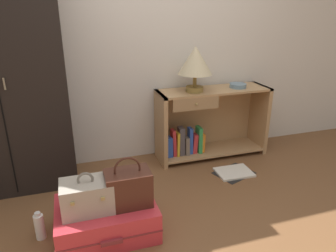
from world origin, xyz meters
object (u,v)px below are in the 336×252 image
(wardrobe, at_px, (2,78))
(handbag, at_px, (128,188))
(suitcase_large, at_px, (107,218))
(bowl, at_px, (238,86))
(open_book_on_floor, at_px, (234,172))
(bottle, at_px, (40,226))
(train_case, at_px, (87,196))
(bookshelf, at_px, (207,123))
(table_lamp, at_px, (195,62))

(wardrobe, height_order, handbag, wardrobe)
(wardrobe, bearing_deg, suitcase_large, -53.82)
(bowl, height_order, handbag, bowl)
(open_book_on_floor, bearing_deg, bottle, -166.62)
(bottle, bearing_deg, wardrobe, 104.20)
(wardrobe, distance_m, open_book_on_floor, 2.19)
(bottle, bearing_deg, train_case, -17.87)
(bottle, relative_size, open_book_on_floor, 0.50)
(wardrobe, bearing_deg, bottle, -75.80)
(suitcase_large, xyz_separation_m, train_case, (-0.12, -0.03, 0.22))
(bookshelf, distance_m, bottle, 1.87)
(train_case, relative_size, handbag, 0.93)
(bookshelf, height_order, open_book_on_floor, bookshelf)
(wardrobe, height_order, bottle, wardrobe)
(bowl, xyz_separation_m, handbag, (-1.34, -0.96, -0.39))
(suitcase_large, distance_m, handbag, 0.29)
(open_book_on_floor, bearing_deg, suitcase_large, -159.17)
(bookshelf, relative_size, handbag, 3.23)
(bottle, bearing_deg, bowl, 23.48)
(wardrobe, relative_size, bottle, 9.29)
(table_lamp, distance_m, suitcase_large, 1.63)
(train_case, bearing_deg, open_book_on_floor, 20.37)
(handbag, distance_m, bottle, 0.67)
(bookshelf, distance_m, suitcase_large, 1.54)
(table_lamp, height_order, open_book_on_floor, table_lamp)
(wardrobe, height_order, suitcase_large, wardrobe)
(handbag, bearing_deg, bottle, 168.92)
(suitcase_large, xyz_separation_m, handbag, (0.16, -0.04, 0.24))
(wardrobe, relative_size, bookshelf, 1.68)
(suitcase_large, bearing_deg, bowl, 31.58)
(wardrobe, distance_m, bowl, 2.16)
(table_lamp, xyz_separation_m, bowl, (0.48, 0.01, -0.27))
(bowl, distance_m, suitcase_large, 1.86)
(suitcase_large, distance_m, train_case, 0.25)
(bottle, bearing_deg, open_book_on_floor, 13.38)
(table_lamp, distance_m, bottle, 1.91)
(wardrobe, xyz_separation_m, table_lamp, (1.67, 0.01, 0.04))
(bowl, relative_size, open_book_on_floor, 0.40)
(bookshelf, height_order, train_case, bookshelf)
(bookshelf, height_order, table_lamp, table_lamp)
(suitcase_large, xyz_separation_m, open_book_on_floor, (1.27, 0.48, -0.11))
(suitcase_large, height_order, train_case, train_case)
(wardrobe, relative_size, open_book_on_floor, 4.62)
(bottle, xyz_separation_m, open_book_on_floor, (1.72, 0.41, -0.09))
(bookshelf, bearing_deg, wardrobe, -178.21)
(bookshelf, xyz_separation_m, table_lamp, (-0.17, -0.05, 0.66))
(bookshelf, bearing_deg, train_case, -142.80)
(wardrobe, distance_m, train_case, 1.24)
(handbag, bearing_deg, suitcase_large, 164.50)
(wardrobe, bearing_deg, bookshelf, 1.79)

